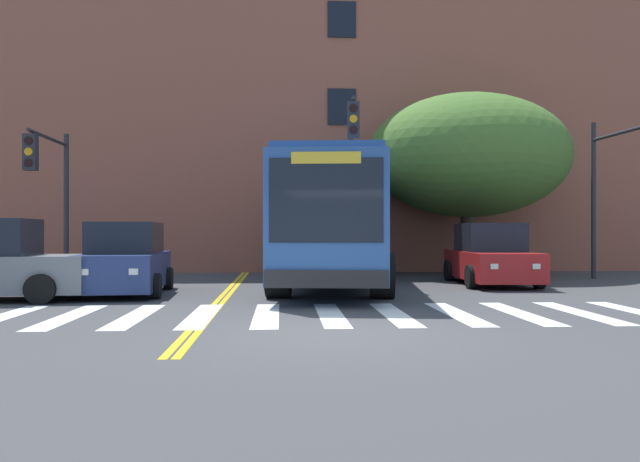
# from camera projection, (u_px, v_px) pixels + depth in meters

# --- Properties ---
(ground_plane) EXTENTS (120.00, 120.00, 0.00)m
(ground_plane) POSITION_uv_depth(u_px,v_px,m) (334.00, 333.00, 9.65)
(ground_plane) COLOR #424244
(crosswalk) EXTENTS (12.54, 3.49, 0.01)m
(crosswalk) POSITION_uv_depth(u_px,v_px,m) (331.00, 315.00, 11.73)
(crosswalk) COLOR white
(crosswalk) RESTS_ON ground
(lane_line_yellow_inner) EXTENTS (0.12, 36.00, 0.01)m
(lane_line_yellow_inner) POSITION_uv_depth(u_px,v_px,m) (246.00, 270.00, 25.56)
(lane_line_yellow_inner) COLOR gold
(lane_line_yellow_inner) RESTS_ON ground
(lane_line_yellow_outer) EXTENTS (0.12, 36.00, 0.01)m
(lane_line_yellow_outer) POSITION_uv_depth(u_px,v_px,m) (250.00, 270.00, 25.57)
(lane_line_yellow_outer) COLOR gold
(lane_line_yellow_outer) RESTS_ON ground
(city_bus) EXTENTS (3.94, 11.79, 3.44)m
(city_bus) POSITION_uv_depth(u_px,v_px,m) (335.00, 221.00, 18.25)
(city_bus) COLOR #2D5699
(city_bus) RESTS_ON ground
(car_navy_near_lane) EXTENTS (2.20, 3.96, 1.80)m
(car_navy_near_lane) POSITION_uv_depth(u_px,v_px,m) (126.00, 261.00, 15.60)
(car_navy_near_lane) COLOR navy
(car_navy_near_lane) RESTS_ON ground
(car_red_far_lane) EXTENTS (2.28, 4.64, 1.82)m
(car_red_far_lane) POSITION_uv_depth(u_px,v_px,m) (490.00, 257.00, 18.53)
(car_red_far_lane) COLOR #AD1E1E
(car_red_far_lane) RESTS_ON ground
(car_black_behind_bus) EXTENTS (2.04, 3.86, 1.81)m
(car_black_behind_bus) POSITION_uv_depth(u_px,v_px,m) (342.00, 249.00, 27.03)
(car_black_behind_bus) COLOR black
(car_black_behind_bus) RESTS_ON ground
(traffic_light_near_corner) EXTENTS (0.40, 3.48, 5.22)m
(traffic_light_near_corner) POSITION_uv_depth(u_px,v_px,m) (618.00, 172.00, 19.44)
(traffic_light_near_corner) COLOR #28282D
(traffic_light_near_corner) RESTS_ON ground
(traffic_light_far_corner) EXTENTS (0.34, 3.15, 4.70)m
(traffic_light_far_corner) POSITION_uv_depth(u_px,v_px,m) (51.00, 178.00, 18.63)
(traffic_light_far_corner) COLOR #28282D
(traffic_light_far_corner) RESTS_ON ground
(traffic_light_overhead) EXTENTS (0.59, 3.90, 5.69)m
(traffic_light_overhead) POSITION_uv_depth(u_px,v_px,m) (352.00, 158.00, 19.54)
(traffic_light_overhead) COLOR #28282D
(traffic_light_overhead) RESTS_ON ground
(street_tree_curbside_large) EXTENTS (8.87, 8.41, 6.56)m
(street_tree_curbside_large) POSITION_uv_depth(u_px,v_px,m) (468.00, 156.00, 22.69)
(street_tree_curbside_large) COLOR #4C3D2D
(street_tree_curbside_large) RESTS_ON ground
(building_facade) EXTENTS (40.71, 8.05, 12.11)m
(building_facade) POSITION_uv_depth(u_px,v_px,m) (333.00, 132.00, 28.10)
(building_facade) COLOR #9E5642
(building_facade) RESTS_ON ground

